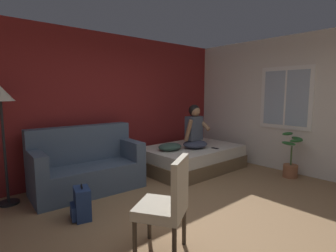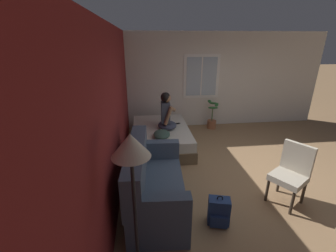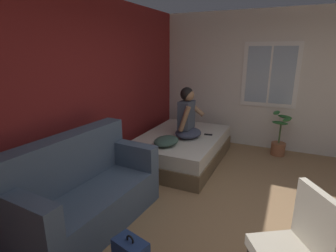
{
  "view_description": "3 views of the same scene",
  "coord_description": "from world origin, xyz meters",
  "px_view_note": "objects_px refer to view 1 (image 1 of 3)",
  "views": [
    {
      "loc": [
        -2.3,
        -2.0,
        1.6
      ],
      "look_at": [
        0.99,
        1.76,
        0.95
      ],
      "focal_mm": 28.0,
      "sensor_mm": 36.0,
      "label": 1
    },
    {
      "loc": [
        -3.47,
        2.1,
        2.45
      ],
      "look_at": [
        0.88,
        1.6,
        0.78
      ],
      "focal_mm": 24.0,
      "sensor_mm": 36.0,
      "label": 2
    },
    {
      "loc": [
        -2.58,
        0.03,
        1.95
      ],
      "look_at": [
        0.59,
        1.5,
        0.94
      ],
      "focal_mm": 28.0,
      "sensor_mm": 36.0,
      "label": 3
    }
  ],
  "objects_px": {
    "floor_lamp": "(1,105)",
    "backpack": "(81,204)",
    "potted_plant": "(291,162)",
    "person_seated": "(195,131)",
    "throw_pillow": "(170,147)",
    "bed": "(192,158)",
    "side_chair": "(167,202)",
    "cell_phone": "(215,148)",
    "couch": "(87,166)"
  },
  "relations": [
    {
      "from": "floor_lamp",
      "to": "backpack",
      "type": "bearing_deg",
      "value": -61.28
    },
    {
      "from": "potted_plant",
      "to": "person_seated",
      "type": "bearing_deg",
      "value": 126.26
    },
    {
      "from": "throw_pillow",
      "to": "backpack",
      "type": "bearing_deg",
      "value": -163.12
    },
    {
      "from": "bed",
      "to": "floor_lamp",
      "type": "xyz_separation_m",
      "value": [
        -3.24,
        0.53,
        1.19
      ]
    },
    {
      "from": "side_chair",
      "to": "cell_phone",
      "type": "relative_size",
      "value": 6.81
    },
    {
      "from": "person_seated",
      "to": "couch",
      "type": "bearing_deg",
      "value": 167.98
    },
    {
      "from": "backpack",
      "to": "throw_pillow",
      "type": "distance_m",
      "value": 2.17
    },
    {
      "from": "bed",
      "to": "person_seated",
      "type": "distance_m",
      "value": 0.62
    },
    {
      "from": "throw_pillow",
      "to": "potted_plant",
      "type": "relative_size",
      "value": 0.56
    },
    {
      "from": "cell_phone",
      "to": "potted_plant",
      "type": "distance_m",
      "value": 1.43
    },
    {
      "from": "side_chair",
      "to": "cell_phone",
      "type": "bearing_deg",
      "value": 29.61
    },
    {
      "from": "bed",
      "to": "couch",
      "type": "height_order",
      "value": "couch"
    },
    {
      "from": "couch",
      "to": "throw_pillow",
      "type": "distance_m",
      "value": 1.61
    },
    {
      "from": "backpack",
      "to": "cell_phone",
      "type": "xyz_separation_m",
      "value": [
        2.85,
        0.16,
        0.29
      ]
    },
    {
      "from": "backpack",
      "to": "cell_phone",
      "type": "distance_m",
      "value": 2.87
    },
    {
      "from": "side_chair",
      "to": "floor_lamp",
      "type": "xyz_separation_m",
      "value": [
        -0.97,
        2.38,
        0.9
      ]
    },
    {
      "from": "floor_lamp",
      "to": "cell_phone",
      "type": "bearing_deg",
      "value": -15.53
    },
    {
      "from": "couch",
      "to": "potted_plant",
      "type": "height_order",
      "value": "couch"
    },
    {
      "from": "backpack",
      "to": "side_chair",
      "type": "bearing_deg",
      "value": -74.34
    },
    {
      "from": "potted_plant",
      "to": "side_chair",
      "type": "bearing_deg",
      "value": -175.66
    },
    {
      "from": "person_seated",
      "to": "floor_lamp",
      "type": "height_order",
      "value": "floor_lamp"
    },
    {
      "from": "couch",
      "to": "side_chair",
      "type": "bearing_deg",
      "value": -93.32
    },
    {
      "from": "throw_pillow",
      "to": "floor_lamp",
      "type": "xyz_separation_m",
      "value": [
        -2.67,
        0.5,
        0.88
      ]
    },
    {
      "from": "couch",
      "to": "floor_lamp",
      "type": "xyz_separation_m",
      "value": [
        -1.09,
        0.22,
        1.04
      ]
    },
    {
      "from": "cell_phone",
      "to": "potted_plant",
      "type": "height_order",
      "value": "potted_plant"
    },
    {
      "from": "backpack",
      "to": "throw_pillow",
      "type": "xyz_separation_m",
      "value": [
        2.05,
        0.62,
        0.36
      ]
    },
    {
      "from": "throw_pillow",
      "to": "potted_plant",
      "type": "bearing_deg",
      "value": -45.52
    },
    {
      "from": "person_seated",
      "to": "floor_lamp",
      "type": "bearing_deg",
      "value": 168.28
    },
    {
      "from": "bed",
      "to": "floor_lamp",
      "type": "bearing_deg",
      "value": 170.73
    },
    {
      "from": "couch",
      "to": "backpack",
      "type": "bearing_deg",
      "value": -117.75
    },
    {
      "from": "cell_phone",
      "to": "potted_plant",
      "type": "relative_size",
      "value": 0.17
    },
    {
      "from": "bed",
      "to": "side_chair",
      "type": "xyz_separation_m",
      "value": [
        -2.28,
        -1.85,
        0.3
      ]
    },
    {
      "from": "couch",
      "to": "potted_plant",
      "type": "bearing_deg",
      "value": -31.14
    },
    {
      "from": "person_seated",
      "to": "potted_plant",
      "type": "distance_m",
      "value": 1.9
    },
    {
      "from": "cell_phone",
      "to": "bed",
      "type": "bearing_deg",
      "value": -72.7
    },
    {
      "from": "bed",
      "to": "person_seated",
      "type": "xyz_separation_m",
      "value": [
        -0.06,
        -0.13,
        0.6
      ]
    },
    {
      "from": "backpack",
      "to": "person_seated",
      "type": "bearing_deg",
      "value": 10.22
    },
    {
      "from": "throw_pillow",
      "to": "potted_plant",
      "type": "height_order",
      "value": "potted_plant"
    },
    {
      "from": "couch",
      "to": "person_seated",
      "type": "relative_size",
      "value": 1.99
    },
    {
      "from": "bed",
      "to": "side_chair",
      "type": "height_order",
      "value": "side_chair"
    },
    {
      "from": "cell_phone",
      "to": "floor_lamp",
      "type": "height_order",
      "value": "floor_lamp"
    },
    {
      "from": "person_seated",
      "to": "throw_pillow",
      "type": "distance_m",
      "value": 0.62
    },
    {
      "from": "bed",
      "to": "throw_pillow",
      "type": "bearing_deg",
      "value": 177.29
    },
    {
      "from": "side_chair",
      "to": "person_seated",
      "type": "distance_m",
      "value": 2.82
    },
    {
      "from": "throw_pillow",
      "to": "couch",
      "type": "bearing_deg",
      "value": 169.65
    },
    {
      "from": "backpack",
      "to": "floor_lamp",
      "type": "height_order",
      "value": "floor_lamp"
    },
    {
      "from": "throw_pillow",
      "to": "floor_lamp",
      "type": "height_order",
      "value": "floor_lamp"
    },
    {
      "from": "couch",
      "to": "side_chair",
      "type": "relative_size",
      "value": 1.78
    },
    {
      "from": "couch",
      "to": "floor_lamp",
      "type": "distance_m",
      "value": 1.52
    },
    {
      "from": "couch",
      "to": "side_chair",
      "type": "xyz_separation_m",
      "value": [
        -0.13,
        -2.17,
        0.14
      ]
    }
  ]
}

